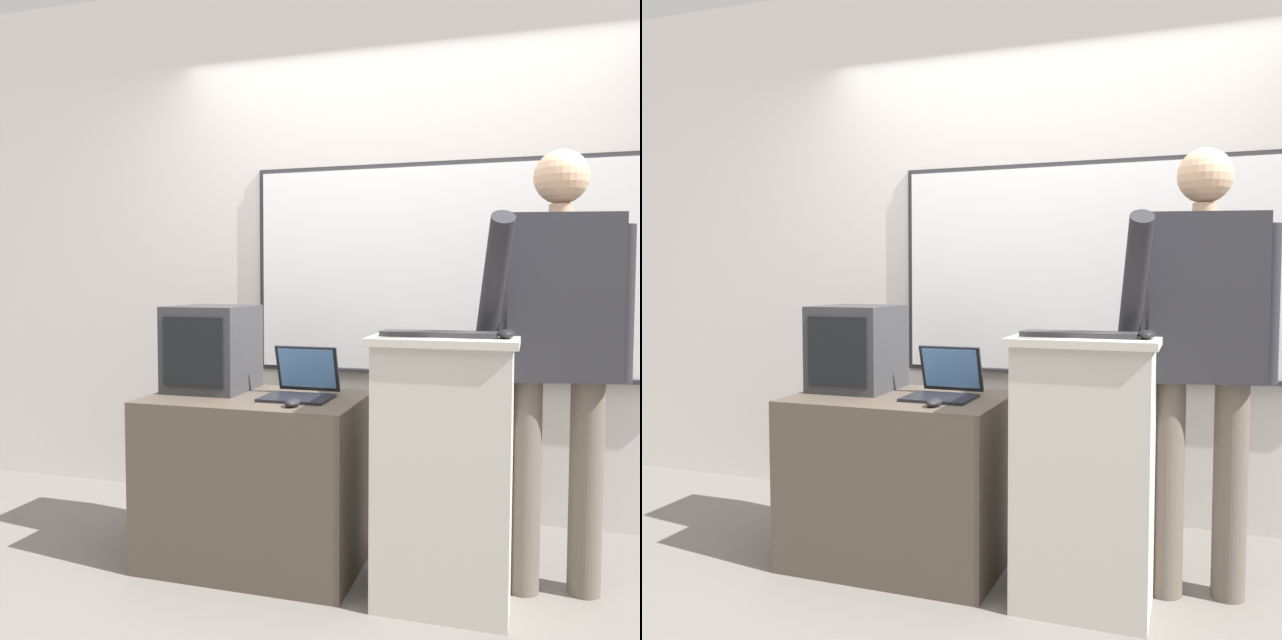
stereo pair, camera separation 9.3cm
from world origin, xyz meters
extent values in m
plane|color=slate|center=(0.00, 0.00, 0.00)|extent=(30.00, 30.00, 0.00)
cube|color=silver|center=(0.00, 1.35, 1.47)|extent=(6.40, 0.12, 2.94)
cube|color=#2D2D30|center=(0.38, 1.28, 1.31)|extent=(2.38, 0.02, 1.12)
cube|color=white|center=(0.38, 1.28, 1.31)|extent=(2.33, 0.02, 1.07)
cube|color=#2D2D30|center=(0.38, 1.26, 0.76)|extent=(2.09, 0.04, 0.02)
cube|color=#BCB7AD|center=(0.35, 0.33, 0.51)|extent=(0.51, 0.43, 1.02)
cube|color=#BCB7AD|center=(0.35, 0.33, 1.03)|extent=(0.55, 0.46, 0.03)
cube|color=#4C4238|center=(-0.49, 0.45, 0.37)|extent=(0.94, 0.62, 0.75)
cylinder|color=brown|center=(0.65, 0.50, 0.43)|extent=(0.13, 0.13, 0.87)
cylinder|color=brown|center=(0.88, 0.55, 0.43)|extent=(0.13, 0.13, 0.87)
cube|color=#232328|center=(0.77, 0.53, 1.19)|extent=(0.47, 0.31, 0.65)
cylinder|color=tan|center=(0.77, 0.53, 1.54)|extent=(0.09, 0.09, 0.04)
sphere|color=tan|center=(0.77, 0.53, 1.66)|extent=(0.21, 0.21, 0.21)
cylinder|color=#232328|center=(0.53, 0.29, 1.23)|extent=(0.18, 0.45, 0.54)
cylinder|color=#232328|center=(1.01, 0.58, 1.17)|extent=(0.08, 0.08, 0.62)
cube|color=black|center=(-0.29, 0.42, 0.75)|extent=(0.29, 0.23, 0.01)
cube|color=black|center=(-0.29, 0.57, 0.86)|extent=(0.29, 0.08, 0.21)
cube|color=#598CCC|center=(-0.29, 0.57, 0.86)|extent=(0.26, 0.06, 0.18)
cube|color=#2D2D30|center=(0.33, 0.28, 1.06)|extent=(0.43, 0.13, 0.02)
ellipsoid|color=black|center=(-0.25, 0.27, 0.76)|extent=(0.06, 0.10, 0.03)
ellipsoid|color=black|center=(0.58, 0.26, 1.06)|extent=(0.06, 0.10, 0.03)
cube|color=#333335|center=(-0.75, 0.55, 0.94)|extent=(0.35, 0.38, 0.39)
cube|color=black|center=(-0.75, 0.36, 0.94)|extent=(0.29, 0.01, 0.31)
camera|label=1|loc=(0.66, -2.30, 1.27)|focal=38.00mm
camera|label=2|loc=(0.75, -2.27, 1.27)|focal=38.00mm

